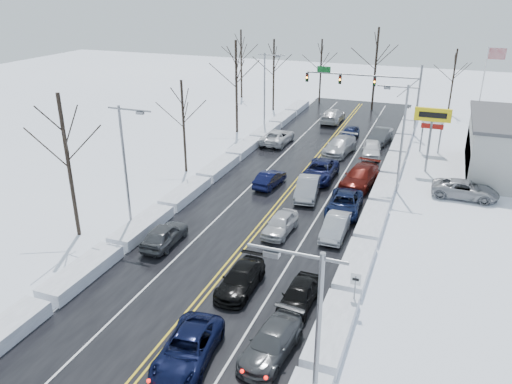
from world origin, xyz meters
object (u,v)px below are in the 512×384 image
at_px(traffic_signal_mast, 374,85).
at_px(tires_plus_sign, 432,119).
at_px(flagpole, 484,85).
at_px(oncoming_car_0, 270,186).

bearing_deg(traffic_signal_mast, tires_plus_sign, -59.54).
distance_m(flagpole, oncoming_car_0, 29.04).
xyz_separation_m(tires_plus_sign, oncoming_car_0, (-12.44, -8.70, -4.99)).
distance_m(tires_plus_sign, oncoming_car_0, 15.98).
relative_size(traffic_signal_mast, tires_plus_sign, 2.21).
relative_size(flagpole, oncoming_car_0, 2.44).
bearing_deg(tires_plus_sign, flagpole, 71.56).
height_order(tires_plus_sign, flagpole, flagpole).
xyz_separation_m(traffic_signal_mast, flagpole, (11.72, 2.01, 0.45)).
distance_m(traffic_signal_mast, flagpole, 11.90).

